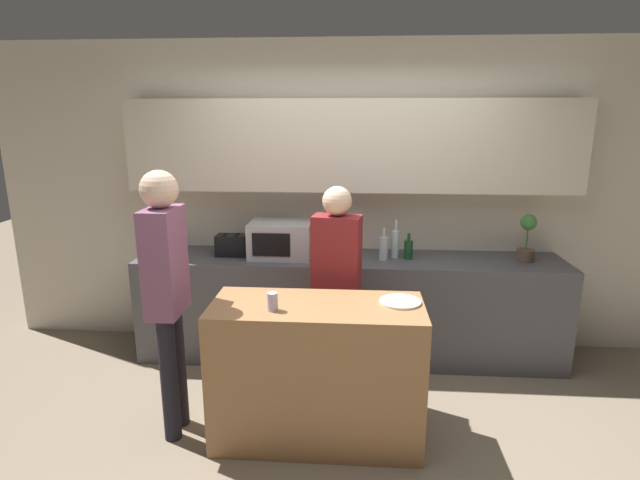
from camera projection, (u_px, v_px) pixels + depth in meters
ground_plane at (344, 457)px, 3.10m from camera, size 14.00×14.00×0.00m
back_wall at (351, 178)px, 4.34m from camera, size 6.40×0.40×2.70m
back_counter at (349, 307)px, 4.34m from camera, size 3.60×0.62×0.89m
kitchen_island at (317, 372)px, 3.21m from camera, size 1.33×0.57×0.93m
microwave at (281, 239)px, 4.24m from camera, size 0.52×0.39×0.30m
toaster at (232, 245)px, 4.29m from camera, size 0.26×0.16×0.18m
potted_plant at (527, 238)px, 4.09m from camera, size 0.14×0.14×0.39m
bottle_0 at (384, 248)px, 4.14m from camera, size 0.07×0.07×0.27m
bottle_1 at (395, 243)px, 4.21m from camera, size 0.06×0.06×0.33m
bottle_2 at (408, 249)px, 4.18m from camera, size 0.07×0.07×0.22m
plate_on_island at (400, 302)px, 3.12m from camera, size 0.26×0.26×0.01m
cup_0 at (273, 302)px, 2.99m from camera, size 0.07×0.07×0.11m
person_left at (166, 282)px, 3.12m from camera, size 0.23×0.34×1.76m
person_center at (336, 276)px, 3.61m from camera, size 0.37×0.25×1.59m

